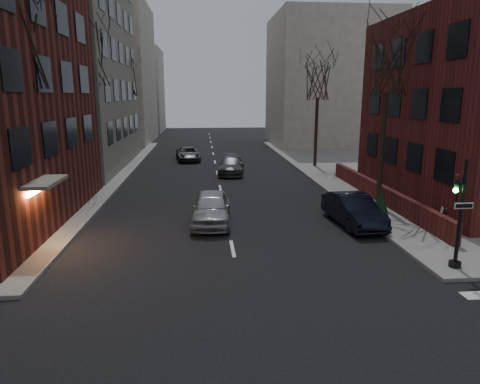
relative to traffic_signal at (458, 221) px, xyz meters
name	(u,v)px	position (x,y,z in m)	size (l,w,h in m)	color
low_wall_right	(380,192)	(1.36, 10.01, -1.26)	(0.35, 16.00, 1.00)	maroon
building_distant_la	(96,74)	(-22.94, 46.01, 7.09)	(14.00, 16.00, 18.00)	beige
building_distant_ra	(328,81)	(7.06, 41.01, 6.09)	(14.00, 14.00, 16.00)	beige
building_distant_lb	(132,91)	(-20.94, 63.01, 5.09)	(10.00, 12.00, 14.00)	beige
traffic_signal	(458,221)	(0.00, 0.00, 0.00)	(0.76, 0.44, 4.00)	black
tree_left_a	(12,41)	(-16.74, 5.01, 6.56)	(4.18, 4.18, 10.26)	#2D231C
tree_left_b	(88,56)	(-16.74, 17.01, 7.00)	(4.40, 4.40, 10.80)	#2D231C
tree_left_c	(124,77)	(-16.74, 31.01, 6.12)	(3.96, 3.96, 9.72)	#2D231C
tree_right_a	(388,62)	(0.86, 9.01, 6.12)	(3.96, 3.96, 9.72)	#2D231C
tree_right_b	(318,80)	(0.86, 23.01, 5.68)	(3.74, 3.74, 9.18)	#2D231C
streetlamp_near	(87,130)	(-16.14, 13.01, 2.33)	(0.36, 0.36, 6.28)	black
streetlamp_far	(136,115)	(-16.14, 33.01, 2.33)	(0.36, 0.36, 6.28)	black
parked_sedan	(353,210)	(-1.74, 5.86, -1.14)	(1.63, 4.69, 1.54)	black
car_lane_silver	(211,208)	(-8.74, 6.77, -1.10)	(1.90, 4.73, 1.61)	#A8A8AD
car_lane_gray	(231,165)	(-6.79, 20.44, -1.20)	(1.99, 4.91, 1.42)	#3D3E42
car_lane_far	(188,154)	(-10.53, 28.11, -1.25)	(2.18, 4.72, 1.31)	#434348
sandwich_board	(443,215)	(2.56, 5.16, -1.32)	(0.39, 0.55, 0.88)	white
evergreen_shrub	(381,208)	(-0.64, 5.17, -0.86)	(1.08, 1.08, 1.80)	black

